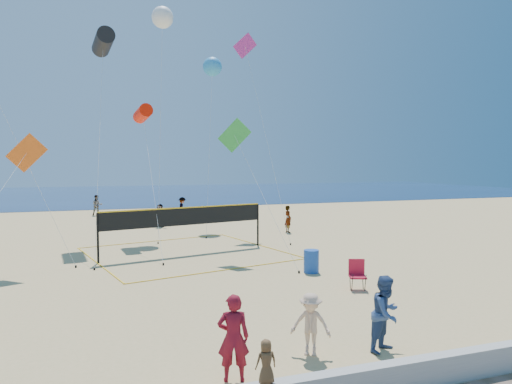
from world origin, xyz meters
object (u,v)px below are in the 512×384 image
object	(u,v)px
volleyball_net	(186,222)
trash_barrel	(311,261)
woman	(233,338)
camp_chair	(357,272)

from	to	relation	value
volleyball_net	trash_barrel	bearing A→B (deg)	-66.93
woman	trash_barrel	bearing A→B (deg)	-110.81
camp_chair	volleyball_net	distance (m)	9.84
trash_barrel	volleyball_net	size ratio (longest dim) A/B	0.09
camp_chair	trash_barrel	size ratio (longest dim) A/B	1.26
woman	volleyball_net	size ratio (longest dim) A/B	0.17
woman	volleyball_net	xyz separation A→B (m)	(1.48, 13.87, 0.69)
trash_barrel	volleyball_net	world-z (taller)	volleyball_net
woman	camp_chair	size ratio (longest dim) A/B	1.55
camp_chair	trash_barrel	world-z (taller)	camp_chair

